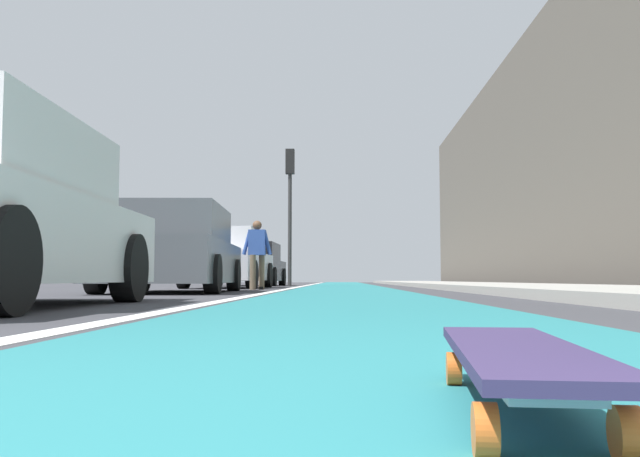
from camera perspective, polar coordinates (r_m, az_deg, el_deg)
The scene contains 11 objects.
ground_plane at distance 10.33m, azimuth 2.22°, elevation -5.48°, with size 80.00×80.00×0.00m, color #38383D.
bike_lane_paint at distance 24.33m, azimuth 1.93°, elevation -4.75°, with size 56.00×2.31×0.00m, color #237075.
lane_stripe_white at distance 20.36m, azimuth -1.72°, elevation -4.85°, with size 52.00×0.16×0.01m, color silver.
sidewalk_curb at distance 18.70m, azimuth 13.14°, elevation -4.63°, with size 52.00×3.20×0.12m, color #9E9B93.
building_facade at distance 23.66m, azimuth 18.34°, elevation 5.70°, with size 40.00×1.20×8.44m, color #5D554C.
skateboard at distance 1.22m, azimuth 15.99°, elevation -10.25°, with size 0.86×0.28×0.11m.
parked_car_mid at distance 12.02m, azimuth -12.10°, elevation -1.89°, with size 4.63×2.12×1.46m.
parked_car_far at distance 17.72m, azimuth -7.62°, elevation -2.58°, with size 4.22×1.98×1.50m.
parked_car_end at distance 23.92m, azimuth -5.67°, elevation -3.07°, with size 4.44×2.11×1.47m.
traffic_light at distance 22.07m, azimuth -2.51°, elevation 3.09°, with size 0.33×0.28×4.40m.
pedestrian_distant at distance 14.99m, azimuth -5.24°, elevation -1.79°, with size 0.42×0.65×1.50m.
Camera 1 is at (-0.33, 0.09, 0.22)m, focal length 38.56 mm.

